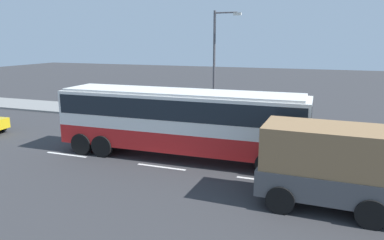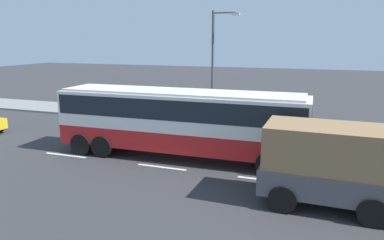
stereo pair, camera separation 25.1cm
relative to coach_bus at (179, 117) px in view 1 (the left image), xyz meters
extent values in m
plane|color=#333335|center=(-0.09, 0.71, -2.07)|extent=(120.00, 120.00, 0.00)
cube|color=gray|center=(-0.09, 8.79, -2.00)|extent=(80.00, 4.00, 0.15)
cube|color=white|center=(-5.57, -1.60, -2.07)|extent=(2.40, 0.16, 0.01)
cube|color=white|center=(-0.26, -1.60, -2.07)|extent=(2.40, 0.16, 0.01)
cube|color=white|center=(4.48, -1.60, -2.07)|extent=(2.40, 0.16, 0.01)
cube|color=red|center=(0.01, 0.00, -1.05)|extent=(12.19, 2.64, 0.94)
cube|color=white|center=(0.01, 0.00, 0.28)|extent=(12.19, 2.64, 1.72)
cube|color=black|center=(0.01, 0.00, 0.52)|extent=(11.95, 2.67, 0.94)
cube|color=black|center=(6.03, 0.09, 0.37)|extent=(0.16, 2.26, 1.37)
cube|color=white|center=(0.01, 0.00, 1.20)|extent=(11.70, 2.49, 0.12)
cylinder|color=black|center=(4.46, 1.25, -1.52)|extent=(1.10, 0.32, 1.10)
cylinder|color=black|center=(4.50, -1.11, -1.52)|extent=(1.10, 0.32, 1.10)
cylinder|color=black|center=(-3.69, 1.12, -1.52)|extent=(1.10, 0.32, 1.10)
cylinder|color=black|center=(-3.65, -1.23, -1.52)|extent=(1.10, 0.32, 1.10)
cylinder|color=black|center=(-4.89, 1.10, -1.52)|extent=(1.10, 0.32, 1.10)
cylinder|color=black|center=(-4.85, -1.25, -1.52)|extent=(1.10, 0.32, 1.10)
cube|color=#4C4C4F|center=(7.18, -3.25, -1.14)|extent=(5.38, 2.48, 0.90)
cube|color=olive|center=(7.18, -3.25, 0.05)|extent=(5.17, 2.38, 1.49)
cylinder|color=black|center=(8.20, -2.15, -1.59)|extent=(0.97, 0.31, 0.96)
cylinder|color=black|center=(8.14, -4.39, -1.59)|extent=(0.97, 0.31, 0.96)
cylinder|color=black|center=(5.45, -2.08, -1.59)|extent=(0.97, 0.31, 0.96)
cylinder|color=black|center=(5.39, -4.32, -1.59)|extent=(0.97, 0.31, 0.96)
cylinder|color=black|center=(-12.58, 0.91, -1.75)|extent=(0.65, 0.24, 0.64)
cylinder|color=black|center=(-3.03, 7.18, -1.53)|extent=(0.14, 0.14, 0.77)
cylinder|color=black|center=(-3.10, 7.32, -1.53)|extent=(0.14, 0.14, 0.77)
cylinder|color=gold|center=(-3.06, 7.25, -0.86)|extent=(0.32, 0.32, 0.58)
sphere|color=brown|center=(-3.06, 7.25, -0.46)|extent=(0.21, 0.21, 0.21)
cylinder|color=#38334C|center=(5.81, 8.37, -1.49)|extent=(0.14, 0.14, 0.86)
cylinder|color=#38334C|center=(5.66, 8.33, -1.49)|extent=(0.14, 0.14, 0.86)
cylinder|color=gold|center=(5.74, 8.35, -0.74)|extent=(0.32, 0.32, 0.65)
sphere|color=brown|center=(5.74, 8.35, -0.30)|extent=(0.23, 0.23, 0.23)
cylinder|color=#47474C|center=(-0.48, 7.34, 1.78)|extent=(0.16, 0.16, 7.41)
cylinder|color=#47474C|center=(0.27, 7.34, 5.34)|extent=(1.49, 0.10, 0.10)
cube|color=silver|center=(1.01, 7.34, 5.24)|extent=(0.50, 0.24, 0.16)
camera|label=1|loc=(6.50, -15.91, 3.63)|focal=33.89mm
camera|label=2|loc=(6.27, -15.99, 3.63)|focal=33.89mm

